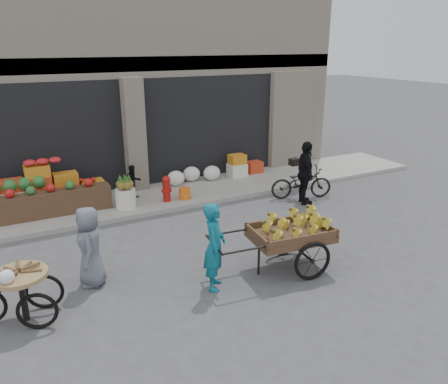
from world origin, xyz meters
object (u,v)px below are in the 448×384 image
vendor_woman (215,246)px  bicycle (301,183)px  seated_person (133,182)px  pineapple_bin (126,198)px  banana_cart (288,232)px  fire_hydrant (166,188)px  orange_bucket (185,193)px  vendor_grey (90,247)px  cyclist (305,173)px  tricycle_cart (21,288)px

vendor_woman → bicycle: vendor_woman is taller
seated_person → pineapple_bin: bearing=-133.7°
banana_cart → vendor_woman: (-1.53, 0.06, 0.03)m
fire_hydrant → orange_bucket: size_ratio=2.22×
pineapple_bin → vendor_woman: bearing=-85.3°
pineapple_bin → bicycle: 4.82m
vendor_grey → vendor_woman: bearing=71.5°
vendor_woman → cyclist: bearing=-25.7°
cyclist → orange_bucket: bearing=81.5°
banana_cart → tricycle_cart: size_ratio=1.82×
vendor_grey → cyclist: size_ratio=0.86×
vendor_woman → vendor_grey: bearing=89.8°
banana_cart → bicycle: 4.21m
pineapple_bin → cyclist: (4.45, -1.67, 0.49)m
fire_hydrant → bicycle: (3.55, -1.22, -0.05)m
banana_cart → vendor_woman: vendor_woman is taller
pineapple_bin → bicycle: (4.65, -1.27, 0.08)m
seated_person → fire_hydrant: bearing=-52.9°
fire_hydrant → vendor_woman: size_ratio=0.44×
orange_bucket → vendor_woman: 4.47m
fire_hydrant → vendor_grey: (-2.64, -3.17, 0.24)m
bicycle → cyclist: cyclist is taller
pineapple_bin → fire_hydrant: (1.10, -0.05, 0.13)m
orange_bucket → vendor_grey: bearing=-135.2°
banana_cart → seated_person: bearing=112.9°
seated_person → vendor_grey: 4.29m
banana_cart → vendor_grey: vendor_grey is taller
fire_hydrant → banana_cart: (0.79, -4.37, 0.27)m
seated_person → vendor_woman: vendor_woman is taller
tricycle_cart → vendor_woman: bearing=7.4°
tricycle_cart → vendor_grey: 1.35m
orange_bucket → seated_person: 1.42m
fire_hydrant → tricycle_cart: tricycle_cart is taller
pineapple_bin → bicycle: bicycle is taller
bicycle → pineapple_bin: bearing=95.0°
seated_person → bicycle: size_ratio=0.54×
banana_cart → tricycle_cart: banana_cart is taller
cyclist → bicycle: bearing=-6.3°
seated_person → cyclist: cyclist is taller
tricycle_cart → bicycle: tricycle_cart is taller
pineapple_bin → orange_bucket: (1.60, -0.10, -0.10)m
pineapple_bin → tricycle_cart: size_ratio=0.36×
pineapple_bin → tricycle_cart: bearing=-125.4°
banana_cart → vendor_grey: size_ratio=1.79×
cyclist → tricycle_cart: bearing=127.1°
pineapple_bin → fire_hydrant: size_ratio=0.73×
vendor_woman → bicycle: 5.30m
tricycle_cart → cyclist: 7.50m
pineapple_bin → vendor_woman: 4.40m
banana_cart → tricycle_cart: (-4.62, 0.59, -0.21)m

